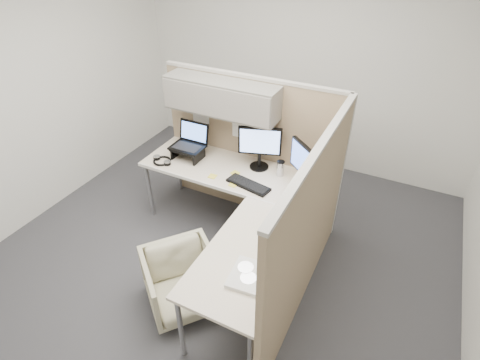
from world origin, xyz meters
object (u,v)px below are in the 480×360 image
at_px(office_chair, 182,278).
at_px(monitor_left, 260,145).
at_px(desk, 236,201).
at_px(keyboard, 248,185).

height_order(office_chair, monitor_left, monitor_left).
bearing_deg(desk, monitor_left, 92.79).
height_order(desk, keyboard, keyboard).
height_order(desk, monitor_left, monitor_left).
relative_size(office_chair, keyboard, 1.37).
xyz_separation_m(desk, office_chair, (-0.15, -0.75, -0.38)).
height_order(monitor_left, keyboard, monitor_left).
relative_size(desk, monitor_left, 4.29).
relative_size(desk, keyboard, 4.44).
bearing_deg(office_chair, monitor_left, 34.48).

